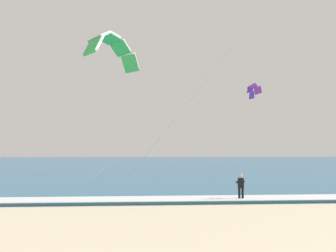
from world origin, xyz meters
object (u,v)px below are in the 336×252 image
object	(u,v)px
surfboard	(241,202)
kite_distant	(253,89)
kitesurfer	(241,186)
kite_primary	(112,47)

from	to	relation	value
surfboard	kite_distant	size ratio (longest dim) A/B	0.25
kitesurfer	kite_primary	xyz separation A→B (m)	(-8.04, 3.91, 9.44)
surfboard	kite_primary	bearing A→B (deg)	153.98
kitesurfer	kite_primary	size ratio (longest dim) A/B	0.17
kitesurfer	kite_distant	distance (m)	35.25
kitesurfer	kite_distant	world-z (taller)	kite_distant
kite_distant	kite_primary	bearing A→B (deg)	-124.32
surfboard	kite_distant	world-z (taller)	kite_distant
kite_distant	kitesurfer	bearing A→B (deg)	-108.96
kite_distant	surfboard	bearing A→B (deg)	-108.96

